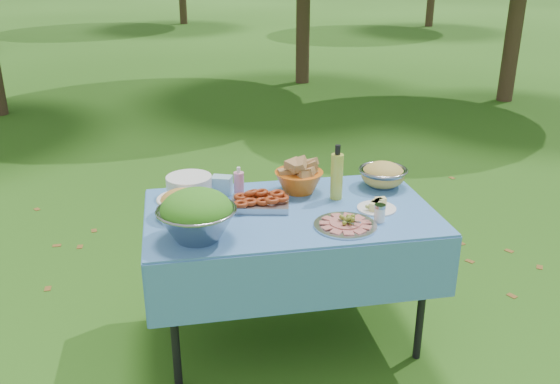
# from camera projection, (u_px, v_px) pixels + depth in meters

# --- Properties ---
(ground) EXTENTS (80.00, 80.00, 0.00)m
(ground) POSITION_uv_depth(u_px,v_px,m) (289.00, 334.00, 3.32)
(ground) COLOR #18380A
(ground) RESTS_ON ground
(picnic_table) EXTENTS (1.46, 0.86, 0.76)m
(picnic_table) POSITION_uv_depth(u_px,v_px,m) (290.00, 275.00, 3.17)
(picnic_table) COLOR #84CEFF
(picnic_table) RESTS_ON ground
(salad_bowl) EXTENTS (0.46, 0.46, 0.24)m
(salad_bowl) POSITION_uv_depth(u_px,v_px,m) (197.00, 215.00, 2.69)
(salad_bowl) COLOR gray
(salad_bowl) RESTS_ON picnic_table
(pasta_bowl_white) EXTENTS (0.31, 0.31, 0.13)m
(pasta_bowl_white) POSITION_uv_depth(u_px,v_px,m) (182.00, 202.00, 2.95)
(pasta_bowl_white) COLOR white
(pasta_bowl_white) RESTS_ON picnic_table
(plate_stack) EXTENTS (0.32, 0.32, 0.11)m
(plate_stack) POSITION_uv_depth(u_px,v_px,m) (189.00, 186.00, 3.20)
(plate_stack) COLOR white
(plate_stack) RESTS_ON picnic_table
(wipes_box) EXTENTS (0.13, 0.11, 0.10)m
(wipes_box) POSITION_uv_depth(u_px,v_px,m) (222.00, 185.00, 3.23)
(wipes_box) COLOR #95CCE4
(wipes_box) RESTS_ON picnic_table
(sanitizer_bottle) EXTENTS (0.07, 0.07, 0.16)m
(sanitizer_bottle) POSITION_uv_depth(u_px,v_px,m) (239.00, 181.00, 3.19)
(sanitizer_bottle) COLOR pink
(sanitizer_bottle) RESTS_ON picnic_table
(bread_bowl) EXTENTS (0.35, 0.35, 0.18)m
(bread_bowl) POSITION_uv_depth(u_px,v_px,m) (299.00, 176.00, 3.23)
(bread_bowl) COLOR #D46115
(bread_bowl) RESTS_ON picnic_table
(pasta_bowl_steel) EXTENTS (0.31, 0.31, 0.14)m
(pasta_bowl_steel) POSITION_uv_depth(u_px,v_px,m) (383.00, 174.00, 3.32)
(pasta_bowl_steel) COLOR gray
(pasta_bowl_steel) RESTS_ON picnic_table
(fried_tray) EXTENTS (0.33, 0.26, 0.07)m
(fried_tray) POSITION_uv_depth(u_px,v_px,m) (260.00, 201.00, 3.05)
(fried_tray) COLOR #A7A7AB
(fried_tray) RESTS_ON picnic_table
(charcuterie_platter) EXTENTS (0.36, 0.36, 0.07)m
(charcuterie_platter) POSITION_uv_depth(u_px,v_px,m) (346.00, 220.00, 2.84)
(charcuterie_platter) COLOR silver
(charcuterie_platter) RESTS_ON picnic_table
(oil_bottle) EXTENTS (0.08, 0.08, 0.30)m
(oil_bottle) POSITION_uv_depth(u_px,v_px,m) (337.00, 172.00, 3.12)
(oil_bottle) COLOR #BCCF44
(oil_bottle) RESTS_ON picnic_table
(cheese_plate) EXTENTS (0.26, 0.26, 0.05)m
(cheese_plate) POSITION_uv_depth(u_px,v_px,m) (377.00, 204.00, 3.03)
(cheese_plate) COLOR white
(cheese_plate) RESTS_ON picnic_table
(shaker) EXTENTS (0.07, 0.07, 0.09)m
(shaker) POSITION_uv_depth(u_px,v_px,m) (380.00, 213.00, 2.89)
(shaker) COLOR white
(shaker) RESTS_ON picnic_table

